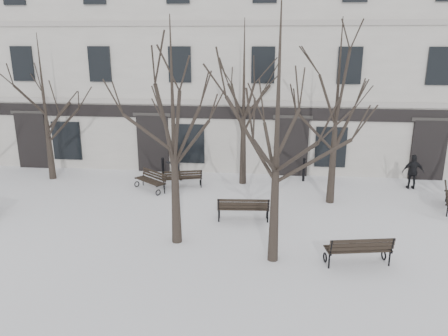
# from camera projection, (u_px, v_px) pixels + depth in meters

# --- Properties ---
(ground) EXTENTS (100.00, 100.00, 0.00)m
(ground) POSITION_uv_depth(u_px,v_px,m) (195.00, 241.00, 14.73)
(ground) COLOR white
(ground) RESTS_ON ground
(building) EXTENTS (40.40, 10.20, 11.40)m
(building) POSITION_uv_depth(u_px,v_px,m) (231.00, 58.00, 25.55)
(building) COLOR beige
(building) RESTS_ON ground
(tree_1) EXTENTS (5.08, 5.08, 7.26)m
(tree_1) POSITION_uv_depth(u_px,v_px,m) (173.00, 107.00, 13.43)
(tree_1) COLOR black
(tree_1) RESTS_ON ground
(tree_2) EXTENTS (5.48, 5.48, 7.83)m
(tree_2) POSITION_uv_depth(u_px,v_px,m) (278.00, 101.00, 12.12)
(tree_2) COLOR black
(tree_2) RESTS_ON ground
(tree_4) EXTENTS (4.80, 4.80, 6.86)m
(tree_4) POSITION_uv_depth(u_px,v_px,m) (43.00, 90.00, 20.22)
(tree_4) COLOR black
(tree_4) RESTS_ON ground
(tree_5) EXTENTS (5.22, 5.22, 7.46)m
(tree_5) POSITION_uv_depth(u_px,v_px,m) (244.00, 84.00, 19.41)
(tree_5) COLOR black
(tree_5) RESTS_ON ground
(tree_6) EXTENTS (5.17, 5.17, 7.39)m
(tree_6) POSITION_uv_depth(u_px,v_px,m) (338.00, 91.00, 16.99)
(tree_6) COLOR black
(tree_6) RESTS_ON ground
(bench_1) EXTENTS (1.97, 0.84, 0.97)m
(bench_1) POSITION_uv_depth(u_px,v_px,m) (243.00, 208.00, 16.25)
(bench_1) COLOR black
(bench_1) RESTS_ON ground
(bench_2) EXTENTS (2.03, 1.04, 0.98)m
(bench_2) POSITION_uv_depth(u_px,v_px,m) (359.00, 249.00, 13.02)
(bench_2) COLOR black
(bench_2) RESTS_ON ground
(bench_3) EXTENTS (1.70, 1.55, 0.87)m
(bench_3) POSITION_uv_depth(u_px,v_px,m) (151.00, 180.00, 19.66)
(bench_3) COLOR black
(bench_3) RESTS_ON ground
(bench_4) EXTENTS (1.88, 1.08, 0.90)m
(bench_4) POSITION_uv_depth(u_px,v_px,m) (182.00, 178.00, 19.92)
(bench_4) COLOR black
(bench_4) RESTS_ON ground
(bollard_a) EXTENTS (0.15, 0.15, 1.17)m
(bollard_a) POSITION_uv_depth(u_px,v_px,m) (163.00, 169.00, 20.86)
(bollard_a) COLOR black
(bollard_a) RESTS_ON ground
(bollard_b) EXTENTS (0.15, 0.15, 1.15)m
(bollard_b) POSITION_uv_depth(u_px,v_px,m) (304.00, 169.00, 20.86)
(bollard_b) COLOR black
(bollard_b) RESTS_ON ground
(pedestrian_b) EXTENTS (0.93, 0.79, 1.67)m
(pedestrian_b) POSITION_uv_depth(u_px,v_px,m) (175.00, 180.00, 21.24)
(pedestrian_b) COLOR black
(pedestrian_b) RESTS_ON ground
(pedestrian_c) EXTENTS (0.94, 0.40, 1.60)m
(pedestrian_c) POSITION_uv_depth(u_px,v_px,m) (411.00, 189.00, 19.96)
(pedestrian_c) COLOR black
(pedestrian_c) RESTS_ON ground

